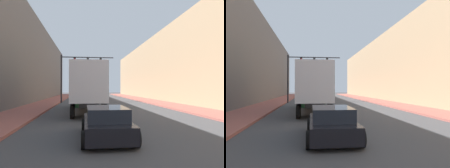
{
  "view_description": "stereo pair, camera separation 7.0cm",
  "coord_description": "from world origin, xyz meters",
  "views": [
    {
      "loc": [
        -2.59,
        0.61,
        2.1
      ],
      "look_at": [
        -0.68,
        15.33,
        2.35
      ],
      "focal_mm": 35.0,
      "sensor_mm": 36.0,
      "label": 1
    },
    {
      "loc": [
        -2.52,
        0.6,
        2.1
      ],
      "look_at": [
        -0.68,
        15.33,
        2.35
      ],
      "focal_mm": 35.0,
      "sensor_mm": 36.0,
      "label": 2
    }
  ],
  "objects": [
    {
      "name": "sidewalk_right",
      "position": [
        7.49,
        30.0,
        0.07
      ],
      "size": [
        3.4,
        80.0,
        0.15
      ],
      "color": "#9E564C",
      "rests_on": "ground"
    },
    {
      "name": "sidewalk_left",
      "position": [
        -7.49,
        30.0,
        0.07
      ],
      "size": [
        3.4,
        80.0,
        0.15
      ],
      "color": "#9E564C",
      "rests_on": "ground"
    },
    {
      "name": "building_right",
      "position": [
        12.19,
        30.0,
        5.5
      ],
      "size": [
        6.0,
        80.0,
        11.01
      ],
      "color": "tan",
      "rests_on": "ground"
    },
    {
      "name": "building_left",
      "position": [
        -12.19,
        30.0,
        6.16
      ],
      "size": [
        6.0,
        80.0,
        12.32
      ],
      "color": "#66605B",
      "rests_on": "ground"
    },
    {
      "name": "semi_truck",
      "position": [
        -2.25,
        20.08,
        2.2
      ],
      "size": [
        2.51,
        11.43,
        3.88
      ],
      "color": "silver",
      "rests_on": "ground"
    },
    {
      "name": "sedan_car",
      "position": [
        -1.66,
        9.64,
        0.63
      ],
      "size": [
        2.04,
        4.38,
        1.31
      ],
      "color": "black",
      "rests_on": "ground"
    },
    {
      "name": "traffic_signal_gantry",
      "position": [
        -3.68,
        31.23,
        4.77
      ],
      "size": [
        7.33,
        0.35,
        6.64
      ],
      "color": "black",
      "rests_on": "ground"
    }
  ]
}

